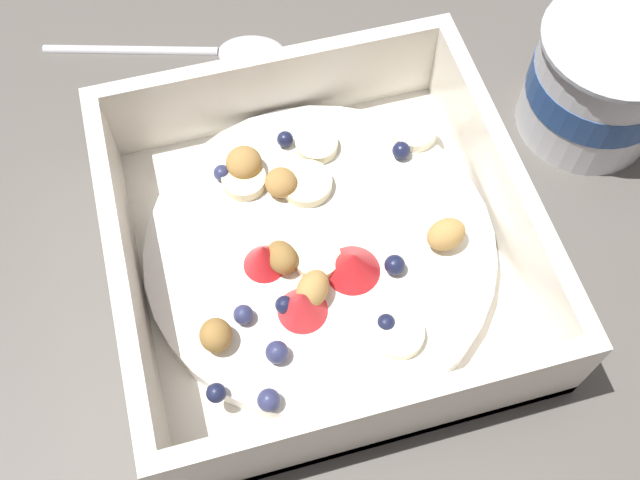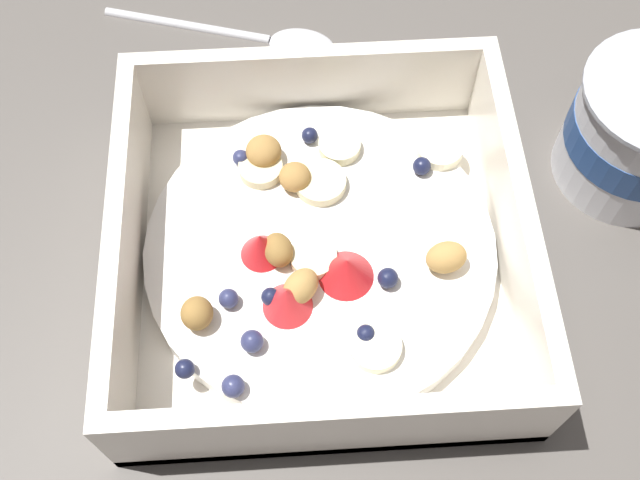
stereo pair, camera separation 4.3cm
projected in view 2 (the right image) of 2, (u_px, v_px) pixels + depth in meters
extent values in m
plane|color=#56514C|center=(298.00, 244.00, 0.46)|extent=(2.40, 2.40, 0.00)
cube|color=white|center=(320.00, 260.00, 0.45)|extent=(0.23, 0.23, 0.01)
cube|color=white|center=(127.00, 247.00, 0.43)|extent=(0.23, 0.01, 0.07)
cube|color=white|center=(510.00, 227.00, 0.43)|extent=(0.23, 0.01, 0.07)
cube|color=white|center=(310.00, 88.00, 0.48)|extent=(0.01, 0.21, 0.07)
cube|color=white|center=(333.00, 428.00, 0.38)|extent=(0.01, 0.21, 0.07)
cylinder|color=white|center=(320.00, 250.00, 0.44)|extent=(0.20, 0.20, 0.01)
cylinder|color=#F4EAB7|center=(313.00, 257.00, 0.43)|extent=(0.03, 0.03, 0.01)
cylinder|color=#F7EFC6|center=(375.00, 347.00, 0.40)|extent=(0.04, 0.04, 0.01)
cylinder|color=beige|center=(261.00, 168.00, 0.46)|extent=(0.03, 0.03, 0.01)
cylinder|color=#F4EAB7|center=(339.00, 146.00, 0.47)|extent=(0.04, 0.04, 0.01)
cylinder|color=#F4EAB7|center=(320.00, 182.00, 0.45)|extent=(0.04, 0.04, 0.01)
cylinder|color=#F7EFC6|center=(439.00, 149.00, 0.46)|extent=(0.04, 0.04, 0.01)
cone|color=red|center=(346.00, 268.00, 0.42)|extent=(0.04, 0.04, 0.02)
cone|color=red|center=(287.00, 299.00, 0.41)|extent=(0.04, 0.04, 0.02)
cone|color=red|center=(261.00, 245.00, 0.42)|extent=(0.03, 0.03, 0.02)
sphere|color=navy|center=(228.00, 299.00, 0.41)|extent=(0.01, 0.01, 0.01)
sphere|color=#191E3D|center=(388.00, 278.00, 0.42)|extent=(0.01, 0.01, 0.01)
sphere|color=#191E3D|center=(422.00, 166.00, 0.46)|extent=(0.01, 0.01, 0.01)
sphere|color=navy|center=(252.00, 341.00, 0.40)|extent=(0.01, 0.01, 0.01)
sphere|color=#191E3D|center=(185.00, 369.00, 0.39)|extent=(0.01, 0.01, 0.01)
sphere|color=navy|center=(233.00, 386.00, 0.39)|extent=(0.01, 0.01, 0.01)
sphere|color=#191E3D|center=(366.00, 334.00, 0.40)|extent=(0.01, 0.01, 0.01)
sphere|color=#191E3D|center=(310.00, 135.00, 0.47)|extent=(0.01, 0.01, 0.01)
sphere|color=#191E3D|center=(270.00, 297.00, 0.41)|extent=(0.01, 0.01, 0.01)
sphere|color=navy|center=(241.00, 158.00, 0.46)|extent=(0.01, 0.01, 0.01)
ellipsoid|color=tan|center=(292.00, 287.00, 0.41)|extent=(0.03, 0.03, 0.02)
ellipsoid|color=tan|center=(446.00, 257.00, 0.42)|extent=(0.02, 0.03, 0.02)
ellipsoid|color=#AD7F42|center=(288.00, 177.00, 0.45)|extent=(0.02, 0.02, 0.02)
ellipsoid|color=olive|center=(278.00, 250.00, 0.42)|extent=(0.02, 0.02, 0.02)
ellipsoid|color=#AD7F42|center=(264.00, 151.00, 0.46)|extent=(0.02, 0.02, 0.02)
ellipsoid|color=olive|center=(197.00, 313.00, 0.41)|extent=(0.02, 0.02, 0.02)
ellipsoid|color=silver|center=(302.00, 41.00, 0.54)|extent=(0.04, 0.06, 0.01)
cylinder|color=silver|center=(186.00, 22.00, 0.55)|extent=(0.04, 0.12, 0.01)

